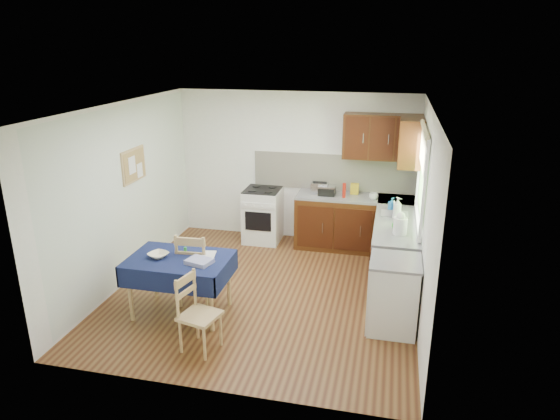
% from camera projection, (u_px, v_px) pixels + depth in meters
% --- Properties ---
extents(floor, '(4.20, 4.20, 0.00)m').
position_uv_depth(floor, '(265.00, 291.00, 6.84)').
color(floor, '#492513').
rests_on(floor, ground).
extents(ceiling, '(4.00, 4.20, 0.02)m').
position_uv_depth(ceiling, '(263.00, 107.00, 6.03)').
color(ceiling, white).
rests_on(ceiling, wall_back).
extents(wall_back, '(4.00, 0.02, 2.50)m').
position_uv_depth(wall_back, '(296.00, 167.00, 8.37)').
color(wall_back, white).
rests_on(wall_back, ground).
extents(wall_front, '(4.00, 0.02, 2.50)m').
position_uv_depth(wall_front, '(205.00, 275.00, 4.50)').
color(wall_front, white).
rests_on(wall_front, ground).
extents(wall_left, '(0.02, 4.20, 2.50)m').
position_uv_depth(wall_left, '(123.00, 195.00, 6.86)').
color(wall_left, white).
rests_on(wall_left, ground).
extents(wall_right, '(0.02, 4.20, 2.50)m').
position_uv_depth(wall_right, '(424.00, 216.00, 6.01)').
color(wall_right, white).
rests_on(wall_right, ground).
extents(base_cabinets, '(1.90, 2.30, 0.86)m').
position_uv_depth(base_cabinets, '(372.00, 237.00, 7.57)').
color(base_cabinets, '#381C09').
rests_on(base_cabinets, ground).
extents(worktop_back, '(1.90, 0.60, 0.04)m').
position_uv_depth(worktop_back, '(356.00, 197.00, 7.99)').
color(worktop_back, slate).
rests_on(worktop_back, base_cabinets).
extents(worktop_right, '(0.60, 1.70, 0.04)m').
position_uv_depth(worktop_right, '(397.00, 225.00, 6.79)').
color(worktop_right, slate).
rests_on(worktop_right, base_cabinets).
extents(worktop_corner, '(0.60, 0.60, 0.04)m').
position_uv_depth(worktop_corner, '(397.00, 200.00, 7.86)').
color(worktop_corner, slate).
rests_on(worktop_corner, base_cabinets).
extents(splashback, '(2.70, 0.02, 0.60)m').
position_uv_depth(splashback, '(334.00, 172.00, 8.24)').
color(splashback, white).
rests_on(splashback, wall_back).
extents(upper_cabinets, '(1.20, 0.85, 0.70)m').
position_uv_depth(upper_cabinets, '(390.00, 139.00, 7.58)').
color(upper_cabinets, '#381C09').
rests_on(upper_cabinets, wall_back).
extents(stove, '(0.60, 0.61, 0.92)m').
position_uv_depth(stove, '(263.00, 215.00, 8.46)').
color(stove, white).
rests_on(stove, ground).
extents(window, '(0.04, 1.48, 1.26)m').
position_uv_depth(window, '(422.00, 170.00, 6.54)').
color(window, '#335924').
rests_on(window, wall_right).
extents(fridge, '(0.58, 0.60, 0.89)m').
position_uv_depth(fridge, '(393.00, 295.00, 5.83)').
color(fridge, white).
rests_on(fridge, ground).
extents(corkboard, '(0.04, 0.62, 0.47)m').
position_uv_depth(corkboard, '(134.00, 165.00, 7.02)').
color(corkboard, tan).
rests_on(corkboard, wall_left).
extents(dining_table, '(1.24, 0.84, 0.75)m').
position_uv_depth(dining_table, '(179.00, 266.00, 6.11)').
color(dining_table, '#0E153A').
rests_on(dining_table, ground).
extents(chair_far, '(0.46, 0.46, 0.99)m').
position_uv_depth(chair_far, '(195.00, 266.00, 6.38)').
color(chair_far, tan).
rests_on(chair_far, ground).
extents(chair_near, '(0.47, 0.47, 0.88)m').
position_uv_depth(chair_near, '(196.00, 311.00, 5.43)').
color(chair_near, tan).
rests_on(chair_near, ground).
extents(toaster, '(0.27, 0.17, 0.21)m').
position_uv_depth(toaster, '(320.00, 188.00, 8.08)').
color(toaster, '#B7B7BC').
rests_on(toaster, worktop_back).
extents(sandwich_press, '(0.27, 0.23, 0.16)m').
position_uv_depth(sandwich_press, '(327.00, 190.00, 8.04)').
color(sandwich_press, black).
rests_on(sandwich_press, worktop_back).
extents(sauce_bottle, '(0.05, 0.05, 0.24)m').
position_uv_depth(sauce_bottle, '(344.00, 190.00, 7.88)').
color(sauce_bottle, '#AC1A0D').
rests_on(sauce_bottle, worktop_back).
extents(yellow_packet, '(0.15, 0.11, 0.17)m').
position_uv_depth(yellow_packet, '(355.00, 189.00, 8.08)').
color(yellow_packet, gold).
rests_on(yellow_packet, worktop_back).
extents(dish_rack, '(0.38, 0.29, 0.18)m').
position_uv_depth(dish_rack, '(395.00, 213.00, 7.13)').
color(dish_rack, gray).
rests_on(dish_rack, worktop_right).
extents(kettle, '(0.18, 0.18, 0.30)m').
position_uv_depth(kettle, '(400.00, 224.00, 6.37)').
color(kettle, white).
rests_on(kettle, worktop_right).
extents(cup, '(0.16, 0.16, 0.11)m').
position_uv_depth(cup, '(373.00, 196.00, 7.80)').
color(cup, silver).
rests_on(cup, worktop_back).
extents(soap_bottle_a, '(0.17, 0.17, 0.32)m').
position_uv_depth(soap_bottle_a, '(397.00, 208.00, 6.90)').
color(soap_bottle_a, white).
rests_on(soap_bottle_a, worktop_right).
extents(soap_bottle_b, '(0.11, 0.11, 0.18)m').
position_uv_depth(soap_bottle_b, '(392.00, 204.00, 7.32)').
color(soap_bottle_b, '#2178C4').
rests_on(soap_bottle_b, worktop_right).
extents(soap_bottle_c, '(0.16, 0.16, 0.17)m').
position_uv_depth(soap_bottle_c, '(397.00, 223.00, 6.54)').
color(soap_bottle_c, '#258726').
rests_on(soap_bottle_c, worktop_right).
extents(plate_bowl, '(0.30, 0.30, 0.06)m').
position_uv_depth(plate_bowl, '(158.00, 255.00, 6.09)').
color(plate_bowl, '#F5ECC9').
rests_on(plate_bowl, dining_table).
extents(book, '(0.20, 0.25, 0.02)m').
position_uv_depth(book, '(202.00, 255.00, 6.15)').
color(book, white).
rests_on(book, dining_table).
extents(spice_jar, '(0.04, 0.04, 0.08)m').
position_uv_depth(spice_jar, '(185.00, 250.00, 6.20)').
color(spice_jar, green).
rests_on(spice_jar, dining_table).
extents(tea_towel, '(0.34, 0.30, 0.05)m').
position_uv_depth(tea_towel, '(199.00, 261.00, 5.92)').
color(tea_towel, navy).
rests_on(tea_towel, dining_table).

